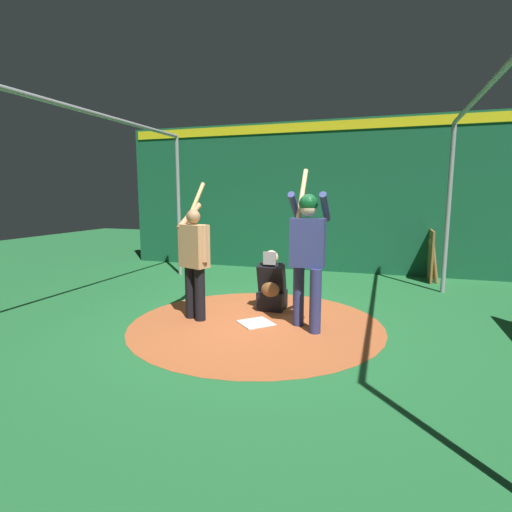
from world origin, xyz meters
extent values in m
plane|color=#216633|center=(0.00, 0.00, 0.00)|extent=(25.29, 25.29, 0.00)
cylinder|color=#AD562D|center=(0.00, 0.00, 0.00)|extent=(3.47, 3.47, 0.01)
cube|color=white|center=(0.00, 0.00, 0.01)|extent=(0.59, 0.59, 0.01)
cylinder|color=navy|center=(0.12, 0.84, 0.42)|extent=(0.15, 0.15, 0.84)
cylinder|color=navy|center=(-0.12, 0.57, 0.42)|extent=(0.15, 0.15, 0.84)
cube|color=navy|center=(0.00, 0.70, 1.16)|extent=(0.22, 0.44, 0.63)
cylinder|color=navy|center=(-0.10, 0.90, 1.61)|extent=(0.51, 0.09, 0.40)
cylinder|color=navy|center=(-0.10, 0.50, 1.61)|extent=(0.51, 0.09, 0.40)
sphere|color=beige|center=(0.00, 0.70, 1.60)|extent=(0.22, 0.22, 0.22)
sphere|color=#0F4C23|center=(0.00, 0.70, 1.66)|extent=(0.24, 0.24, 0.24)
cylinder|color=tan|center=(-0.22, 0.57, 1.75)|extent=(0.54, 0.06, 0.73)
cube|color=black|center=(-0.77, 0.01, 0.14)|extent=(0.40, 0.40, 0.29)
cube|color=black|center=(-0.73, 0.01, 0.50)|extent=(0.30, 0.40, 0.47)
sphere|color=beige|center=(-0.71, 0.01, 0.83)|extent=(0.22, 0.22, 0.22)
cube|color=gray|center=(-0.61, 0.01, 0.83)|extent=(0.03, 0.19, 0.19)
ellipsoid|color=brown|center=(-0.45, 0.07, 0.39)|extent=(0.12, 0.28, 0.22)
cylinder|color=black|center=(0.10, -0.80, 0.38)|extent=(0.15, 0.15, 0.76)
cylinder|color=black|center=(0.03, -0.99, 0.38)|extent=(0.15, 0.15, 0.76)
cube|color=tan|center=(0.06, -0.89, 1.06)|extent=(0.36, 0.47, 0.60)
cylinder|color=tan|center=(0.14, -0.71, 1.11)|extent=(0.09, 0.09, 0.51)
cylinder|color=tan|center=(-0.10, -1.04, 1.46)|extent=(0.45, 0.25, 0.39)
sphere|color=#9E704C|center=(0.06, -0.89, 1.47)|extent=(0.20, 0.20, 0.20)
cylinder|color=tan|center=(-0.18, -1.01, 1.58)|extent=(0.45, 0.23, 0.74)
cube|color=#145133|center=(-4.25, 0.00, 1.71)|extent=(0.20, 9.29, 3.43)
cube|color=yellow|center=(-4.14, 0.00, 3.28)|extent=(0.03, 9.11, 0.20)
cylinder|color=gray|center=(-2.77, -2.69, 1.50)|extent=(0.08, 0.08, 3.00)
cylinder|color=gray|center=(-2.77, 2.69, 1.50)|extent=(0.08, 0.08, 3.00)
cylinder|color=gray|center=(0.00, -2.69, 3.00)|extent=(5.55, 0.07, 0.07)
cylinder|color=gray|center=(0.00, 2.69, 3.00)|extent=(5.55, 0.07, 0.07)
cube|color=olive|center=(-4.00, 2.56, 0.53)|extent=(1.18, 0.04, 1.05)
cylinder|color=olive|center=(-4.49, 2.62, 0.44)|extent=(0.06, 0.19, 0.89)
cylinder|color=tan|center=(-4.37, 2.62, 0.43)|extent=(0.06, 0.18, 0.85)
cylinder|color=tan|center=(-4.25, 2.62, 0.46)|extent=(0.06, 0.15, 0.92)
cylinder|color=olive|center=(-4.13, 2.62, 0.41)|extent=(0.06, 0.19, 0.83)
cylinder|color=olive|center=(-4.01, 2.62, 0.43)|extent=(0.06, 0.19, 0.85)
cylinder|color=tan|center=(-3.89, 2.62, 0.41)|extent=(0.06, 0.19, 0.82)
cylinder|color=tan|center=(-3.77, 2.62, 0.45)|extent=(0.06, 0.20, 0.90)
cylinder|color=olive|center=(-3.65, 2.62, 0.45)|extent=(0.06, 0.20, 0.89)
cylinder|color=olive|center=(-3.53, 2.62, 0.41)|extent=(0.06, 0.18, 0.82)
camera|label=1|loc=(5.04, 1.64, 1.76)|focal=27.95mm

